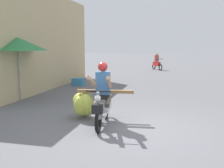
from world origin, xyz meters
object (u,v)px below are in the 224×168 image
motorbike_distant_ahead_left (157,63)px  market_umbrella_near_shop (18,44)px  motorbike_main_loaded (91,102)px  produce_crate (78,82)px

motorbike_distant_ahead_left → market_umbrella_near_shop: bearing=-106.0°
motorbike_main_loaded → produce_crate: 6.33m
motorbike_main_loaded → produce_crate: (-2.57, 5.77, -0.33)m
motorbike_main_loaded → motorbike_distant_ahead_left: 15.41m
motorbike_distant_ahead_left → market_umbrella_near_shop: 14.16m
motorbike_main_loaded → motorbike_distant_ahead_left: size_ratio=1.26×
produce_crate → market_umbrella_near_shop: bearing=-100.4°
motorbike_main_loaded → produce_crate: bearing=114.0°
motorbike_main_loaded → market_umbrella_near_shop: 4.07m
motorbike_main_loaded → market_umbrella_near_shop: (-3.28, 1.86, 1.51)m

